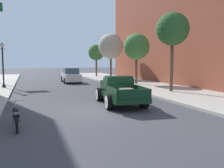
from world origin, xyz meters
TOP-DOWN VIEW (x-y plane):
  - ground_plane at (0.00, 0.00)m, footprint 140.00×140.00m
  - sidewalk_right at (7.25, 0.00)m, footprint 5.50×64.00m
  - building_right_storefront at (16.00, 10.00)m, footprint 12.00×28.00m
  - hotrod_truck_dark_green at (1.55, 1.31)m, footprint 2.53×5.06m
  - motorcycle_parked at (-3.78, -1.93)m, footprint 0.62×2.12m
  - car_background_white at (1.29, 15.31)m, footprint 1.97×4.35m
  - street_lamp_far at (-5.27, 11.07)m, footprint 0.50×0.32m
  - street_tree_nearest at (6.91, 4.02)m, footprint 2.45×2.45m
  - street_tree_second at (6.95, 10.16)m, footprint 2.59×2.59m
  - street_tree_third at (7.17, 18.33)m, footprint 3.31×3.31m
  - street_tree_farthest at (6.53, 23.01)m, footprint 2.41×2.41m

SIDE VIEW (x-z plane):
  - ground_plane at x=0.00m, z-range 0.00..0.00m
  - sidewalk_right at x=7.25m, z-range 0.00..0.15m
  - motorcycle_parked at x=-3.78m, z-range -0.02..0.91m
  - hotrod_truck_dark_green at x=1.55m, z-range -0.04..1.54m
  - car_background_white at x=1.29m, z-range -0.06..1.59m
  - street_lamp_far at x=-5.27m, z-range 0.46..4.31m
  - street_tree_farthest at x=6.53m, z-range 1.30..6.06m
  - street_tree_second at x=6.95m, z-range 1.32..6.30m
  - street_tree_third at x=7.17m, z-range 1.42..7.29m
  - street_tree_nearest at x=6.91m, z-range 1.81..7.68m
  - building_right_storefront at x=16.00m, z-range 0.00..12.23m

